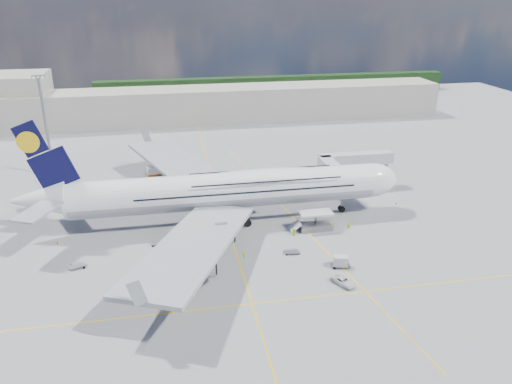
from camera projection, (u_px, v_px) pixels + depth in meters
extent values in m
plane|color=gray|center=(233.00, 243.00, 94.08)|extent=(300.00, 300.00, 0.00)
cube|color=yellow|center=(233.00, 243.00, 94.08)|extent=(0.25, 220.00, 0.01)
cube|color=yellow|center=(252.00, 304.00, 75.88)|extent=(120.00, 0.25, 0.01)
cube|color=yellow|center=(292.00, 215.00, 105.59)|extent=(14.16, 99.06, 0.01)
cylinder|color=white|center=(226.00, 190.00, 100.62)|extent=(62.00, 7.20, 7.20)
cylinder|color=#9EA0A5|center=(226.00, 191.00, 100.68)|extent=(60.76, 7.13, 7.13)
ellipsoid|color=white|center=(264.00, 178.00, 101.25)|extent=(36.00, 6.84, 3.76)
ellipsoid|color=white|center=(370.00, 180.00, 105.96)|extent=(11.52, 7.20, 7.20)
ellipsoid|color=black|center=(385.00, 177.00, 106.29)|extent=(3.84, 4.16, 1.44)
cone|color=white|center=(39.00, 199.00, 94.21)|extent=(10.00, 6.84, 6.84)
cube|color=black|center=(43.00, 154.00, 91.24)|extent=(11.02, 0.46, 14.61)
cylinder|color=yellow|center=(28.00, 142.00, 89.93)|extent=(4.00, 0.60, 4.00)
cube|color=#999EA3|center=(181.00, 166.00, 117.90)|extent=(25.49, 39.15, 3.35)
cube|color=#999EA3|center=(193.00, 245.00, 81.49)|extent=(25.49, 39.15, 3.35)
cylinder|color=#B7BABF|center=(206.00, 186.00, 112.84)|extent=(5.20, 3.50, 3.50)
cylinder|color=#B7BABF|center=(183.00, 171.00, 121.62)|extent=(5.20, 3.50, 3.50)
cylinder|color=#B7BABF|center=(218.00, 235.00, 90.09)|extent=(5.20, 3.50, 3.50)
cylinder|color=#B7BABF|center=(198.00, 267.00, 79.75)|extent=(5.20, 3.50, 3.50)
cylinder|color=gray|center=(342.00, 202.00, 106.66)|extent=(0.44, 0.44, 3.80)
cylinder|color=black|center=(341.00, 209.00, 107.24)|extent=(1.30, 0.90, 1.30)
cylinder|color=gray|center=(226.00, 211.00, 102.36)|extent=(0.56, 0.56, 3.80)
cylinder|color=black|center=(224.00, 211.00, 105.81)|extent=(1.50, 0.90, 1.50)
cube|color=#B7B7BC|center=(330.00, 167.00, 112.64)|extent=(3.00, 10.00, 2.60)
cube|color=#B7B7BC|center=(356.00, 159.00, 118.56)|extent=(18.00, 3.00, 2.60)
cylinder|color=gray|center=(333.00, 177.00, 117.05)|extent=(0.80, 0.80, 7.10)
cylinder|color=black|center=(333.00, 189.00, 118.22)|extent=(0.90, 0.80, 0.90)
cylinder|color=gray|center=(386.00, 170.00, 121.28)|extent=(1.00, 1.00, 7.10)
cube|color=gray|center=(384.00, 183.00, 122.47)|extent=(2.00, 2.00, 0.80)
cylinder|color=#B7B7BC|center=(336.00, 173.00, 109.18)|extent=(3.60, 3.60, 2.80)
cube|color=silver|center=(316.00, 213.00, 98.33)|extent=(6.50, 3.20, 0.35)
cube|color=gray|center=(315.00, 226.00, 99.44)|extent=(6.50, 3.20, 1.10)
cube|color=gray|center=(316.00, 220.00, 98.88)|extent=(0.22, 1.99, 3.00)
cylinder|color=black|center=(304.00, 231.00, 97.98)|extent=(0.70, 0.30, 0.70)
cube|color=silver|center=(295.00, 226.00, 98.55)|extent=(2.16, 2.60, 1.60)
cylinder|color=gray|center=(46.00, 128.00, 123.44)|extent=(0.70, 0.70, 25.00)
cube|color=gray|center=(38.00, 76.00, 118.66)|extent=(3.00, 0.40, 0.60)
cube|color=#B2AD9E|center=(195.00, 105.00, 178.28)|extent=(180.00, 16.00, 12.00)
cube|color=#193814|center=(276.00, 85.00, 226.88)|extent=(160.00, 6.00, 8.00)
cube|color=gray|center=(160.00, 243.00, 93.38)|extent=(3.11, 1.71, 0.18)
cylinder|color=black|center=(153.00, 246.00, 92.66)|extent=(0.45, 0.18, 0.45)
cylinder|color=black|center=(166.00, 241.00, 94.21)|extent=(0.45, 0.18, 0.45)
cube|color=gray|center=(192.00, 259.00, 87.67)|extent=(3.45, 2.54, 0.19)
cylinder|color=black|center=(185.00, 262.00, 86.94)|extent=(0.45, 0.19, 0.45)
cylinder|color=black|center=(199.00, 258.00, 88.49)|extent=(0.45, 0.19, 0.45)
cube|color=silver|center=(192.00, 255.00, 87.36)|extent=(2.64, 2.18, 1.55)
cube|color=gray|center=(190.00, 283.00, 80.49)|extent=(3.57, 2.17, 0.20)
cylinder|color=black|center=(182.00, 287.00, 79.70)|extent=(0.50, 0.20, 0.50)
cylinder|color=black|center=(198.00, 281.00, 81.40)|extent=(0.50, 0.20, 0.50)
cube|color=gray|center=(77.00, 266.00, 85.65)|extent=(3.25, 2.55, 0.17)
cylinder|color=black|center=(70.00, 269.00, 84.98)|extent=(0.42, 0.17, 0.42)
cylinder|color=black|center=(85.00, 264.00, 86.42)|extent=(0.42, 0.17, 0.42)
cube|color=gray|center=(340.00, 265.00, 85.88)|extent=(3.57, 2.51, 0.19)
cylinder|color=black|center=(334.00, 268.00, 85.12)|extent=(0.47, 0.19, 0.47)
cylinder|color=black|center=(346.00, 263.00, 86.75)|extent=(0.47, 0.19, 0.47)
cube|color=silver|center=(341.00, 261.00, 85.56)|extent=(2.71, 2.18, 1.62)
cube|color=gray|center=(292.00, 252.00, 90.33)|extent=(2.90, 1.73, 0.17)
cylinder|color=black|center=(287.00, 254.00, 89.68)|extent=(0.41, 0.17, 0.41)
cylinder|color=black|center=(297.00, 250.00, 91.07)|extent=(0.41, 0.17, 0.41)
cube|color=white|center=(168.00, 271.00, 83.60)|extent=(2.59, 1.62, 1.12)
cube|color=black|center=(168.00, 267.00, 83.34)|extent=(1.07, 1.20, 0.43)
cylinder|color=black|center=(163.00, 275.00, 83.15)|extent=(0.55, 0.21, 0.55)
cylinder|color=black|center=(174.00, 271.00, 84.30)|extent=(0.55, 0.21, 0.55)
cube|color=gray|center=(161.00, 178.00, 123.65)|extent=(7.05, 3.60, 2.07)
cube|color=white|center=(157.00, 171.00, 122.78)|extent=(5.33, 3.40, 2.27)
cube|color=white|center=(171.00, 174.00, 123.74)|extent=(2.24, 2.66, 1.65)
cube|color=black|center=(174.00, 173.00, 123.79)|extent=(0.51, 2.06, 0.93)
cylinder|color=black|center=(170.00, 181.00, 123.13)|extent=(1.14, 0.36, 1.14)
cylinder|color=black|center=(152.00, 179.00, 124.52)|extent=(1.14, 0.36, 1.14)
cube|color=orange|center=(158.00, 173.00, 123.06)|extent=(5.39, 3.46, 0.52)
cube|color=gray|center=(179.00, 177.00, 124.84)|extent=(5.93, 4.88, 1.75)
cube|color=white|center=(176.00, 171.00, 124.11)|extent=(4.73, 4.14, 1.93)
cube|color=white|center=(188.00, 173.00, 124.92)|extent=(2.42, 2.55, 1.40)
cube|color=black|center=(190.00, 172.00, 124.96)|extent=(1.07, 1.54, 0.79)
cylinder|color=black|center=(187.00, 179.00, 124.41)|extent=(0.97, 0.31, 0.97)
cylinder|color=black|center=(171.00, 177.00, 125.58)|extent=(0.97, 0.31, 0.97)
imported|color=silver|center=(343.00, 281.00, 80.66)|extent=(3.75, 4.76, 1.20)
imported|color=#94DD17|center=(349.00, 225.00, 99.10)|extent=(0.73, 0.54, 1.85)
imported|color=#D8E718|center=(330.00, 226.00, 98.81)|extent=(0.96, 1.02, 1.67)
imported|color=#D6F71A|center=(143.00, 268.00, 84.10)|extent=(0.59, 0.97, 1.55)
imported|color=#B4DD17|center=(294.00, 232.00, 96.73)|extent=(0.89, 0.90, 1.57)
imported|color=#B8DD17|center=(244.00, 255.00, 88.14)|extent=(1.20, 0.96, 1.63)
cone|color=orange|center=(396.00, 203.00, 111.07)|extent=(0.42, 0.42, 0.54)
cube|color=orange|center=(396.00, 204.00, 111.16)|extent=(0.37, 0.37, 0.03)
cone|color=orange|center=(179.00, 187.00, 120.07)|extent=(0.45, 0.45, 0.58)
cube|color=orange|center=(179.00, 188.00, 120.18)|extent=(0.39, 0.39, 0.03)
cone|color=orange|center=(182.00, 186.00, 120.74)|extent=(0.49, 0.49, 0.63)
cube|color=orange|center=(182.00, 187.00, 120.85)|extent=(0.43, 0.43, 0.03)
cone|color=orange|center=(205.00, 275.00, 83.21)|extent=(0.40, 0.40, 0.51)
cube|color=orange|center=(205.00, 276.00, 83.30)|extent=(0.34, 0.34, 0.03)
cone|color=orange|center=(197.00, 288.00, 79.39)|extent=(0.43, 0.43, 0.54)
cube|color=orange|center=(197.00, 290.00, 79.49)|extent=(0.37, 0.37, 0.03)
cone|color=orange|center=(58.00, 242.00, 93.75)|extent=(0.45, 0.45, 0.57)
cube|color=orange|center=(58.00, 244.00, 93.85)|extent=(0.39, 0.39, 0.03)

